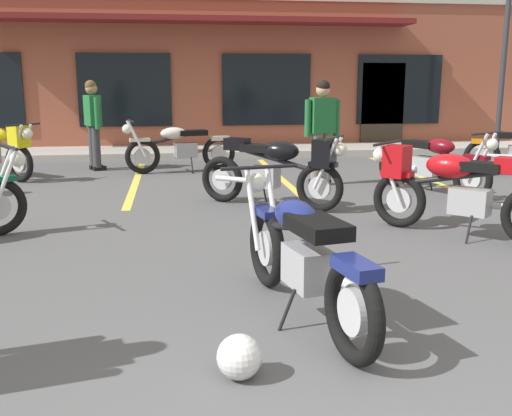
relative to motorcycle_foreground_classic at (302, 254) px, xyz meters
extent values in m
plane|color=#515154|center=(-0.27, 1.59, -0.46)|extent=(80.00, 80.00, 0.00)
cube|color=#A8A59E|center=(-0.27, 9.78, -0.39)|extent=(22.00, 1.80, 0.14)
cube|color=brown|center=(-0.27, 13.31, 1.45)|extent=(16.88, 5.44, 3.82)
cube|color=black|center=(-1.96, 10.55, 0.99)|extent=(2.16, 0.06, 1.70)
cube|color=black|center=(1.42, 10.55, 0.99)|extent=(2.16, 0.06, 1.70)
cube|color=black|center=(4.79, 10.55, 0.99)|extent=(2.16, 0.06, 1.70)
cube|color=#33281E|center=(4.37, 10.55, 0.59)|extent=(1.10, 0.06, 2.10)
cube|color=maroon|center=(-0.27, 10.14, 2.56)|extent=(10.13, 0.90, 0.12)
cube|color=#DBCC4C|center=(-1.51, 6.18, -0.46)|extent=(0.12, 4.80, 0.01)
cube|color=#DBCC4C|center=(0.97, 6.18, -0.46)|extent=(0.12, 4.80, 0.01)
cube|color=#DBCC4C|center=(3.45, 6.18, -0.46)|extent=(0.12, 4.80, 0.01)
torus|color=black|center=(0.15, -0.73, -0.14)|extent=(0.23, 0.65, 0.64)
cylinder|color=#B7B7BC|center=(0.15, -0.73, -0.14)|extent=(0.12, 0.29, 0.29)
torus|color=black|center=(-0.14, 0.68, -0.14)|extent=(0.23, 0.65, 0.64)
cylinder|color=#B7B7BC|center=(-0.14, 0.68, -0.14)|extent=(0.12, 0.29, 0.29)
cylinder|color=silver|center=(-0.25, 0.76, 0.18)|extent=(0.11, 0.33, 0.66)
cylinder|color=silver|center=(-0.07, 0.80, 0.18)|extent=(0.11, 0.33, 0.66)
cylinder|color=black|center=(-0.18, 0.86, 0.50)|extent=(0.65, 0.16, 0.03)
sphere|color=silver|center=(-0.19, 0.94, 0.36)|extent=(0.20, 0.20, 0.17)
cube|color=navy|center=(-0.15, 0.72, 0.16)|extent=(0.21, 0.38, 0.06)
cube|color=#9E9EA3|center=(0.02, -0.10, -0.06)|extent=(0.32, 0.44, 0.28)
cylinder|color=silver|center=(0.23, -0.44, -0.10)|extent=(0.18, 0.55, 0.07)
cylinder|color=black|center=(-0.02, 0.09, 0.18)|extent=(0.25, 0.93, 0.26)
ellipsoid|color=navy|center=(-0.03, 0.11, 0.26)|extent=(0.35, 0.52, 0.22)
cube|color=black|center=(0.05, -0.24, 0.26)|extent=(0.38, 0.57, 0.10)
cube|color=navy|center=(0.15, -0.75, 0.14)|extent=(0.23, 0.38, 0.08)
cylinder|color=black|center=(-0.14, -0.21, -0.32)|extent=(0.14, 0.05, 0.29)
torus|color=black|center=(-0.02, 7.25, -0.14)|extent=(0.65, 0.23, 0.64)
cylinder|color=#B7B7BC|center=(-0.02, 7.25, -0.14)|extent=(0.29, 0.12, 0.29)
torus|color=black|center=(-1.43, 6.94, -0.14)|extent=(0.65, 0.23, 0.64)
cylinder|color=#B7B7BC|center=(-1.43, 6.94, -0.14)|extent=(0.29, 0.12, 0.29)
cylinder|color=silver|center=(-1.50, 6.83, 0.18)|extent=(0.33, 0.11, 0.66)
cylinder|color=silver|center=(-1.54, 7.01, 0.18)|extent=(0.33, 0.11, 0.66)
cylinder|color=black|center=(-1.60, 6.91, 0.50)|extent=(0.17, 0.65, 0.03)
sphere|color=silver|center=(-1.68, 6.89, 0.36)|extent=(0.20, 0.20, 0.17)
cube|color=beige|center=(-1.46, 6.94, 0.16)|extent=(0.38, 0.21, 0.06)
cube|color=#9E9EA3|center=(-0.64, 7.11, -0.06)|extent=(0.44, 0.32, 0.28)
cylinder|color=silver|center=(-0.31, 7.33, -0.10)|extent=(0.55, 0.19, 0.07)
cylinder|color=black|center=(-0.84, 7.07, 0.18)|extent=(0.93, 0.26, 0.26)
ellipsoid|color=beige|center=(-0.86, 7.07, 0.26)|extent=(0.52, 0.36, 0.22)
cube|color=black|center=(-0.51, 7.14, 0.26)|extent=(0.57, 0.38, 0.10)
cube|color=beige|center=(0.00, 7.25, 0.14)|extent=(0.39, 0.23, 0.08)
cylinder|color=black|center=(-0.54, 6.95, -0.32)|extent=(0.05, 0.14, 0.29)
cylinder|color=silver|center=(-2.74, 2.81, 0.18)|extent=(0.31, 0.19, 0.66)
cylinder|color=silver|center=(-2.65, 2.65, 0.18)|extent=(0.31, 0.19, 0.66)
cylinder|color=black|center=(-2.62, 2.77, 0.50)|extent=(0.34, 0.60, 0.03)
sphere|color=silver|center=(-2.55, 2.81, 0.36)|extent=(0.23, 0.23, 0.17)
torus|color=black|center=(-0.21, 4.19, -0.14)|extent=(0.58, 0.45, 0.64)
cylinder|color=#B7B7BC|center=(-0.21, 4.19, -0.14)|extent=(0.27, 0.21, 0.29)
torus|color=black|center=(0.97, 3.37, -0.14)|extent=(0.58, 0.45, 0.64)
cylinder|color=#B7B7BC|center=(0.97, 3.37, -0.14)|extent=(0.27, 0.21, 0.29)
cylinder|color=silver|center=(1.11, 3.38, 0.18)|extent=(0.29, 0.22, 0.66)
cylinder|color=silver|center=(1.00, 3.24, 0.18)|extent=(0.29, 0.22, 0.66)
cylinder|color=black|center=(1.12, 3.27, 0.50)|extent=(0.40, 0.56, 0.03)
sphere|color=silver|center=(1.19, 3.22, 0.36)|extent=(0.24, 0.24, 0.17)
cube|color=black|center=(1.00, 3.35, 0.16)|extent=(0.38, 0.32, 0.06)
cube|color=#9E9EA3|center=(0.31, 3.82, -0.06)|extent=(0.47, 0.43, 0.28)
cylinder|color=silver|center=(-0.07, 3.92, -0.10)|extent=(0.49, 0.37, 0.07)
cylinder|color=black|center=(0.48, 3.71, 0.18)|extent=(0.81, 0.59, 0.26)
ellipsoid|color=black|center=(0.51, 3.69, 0.30)|extent=(0.60, 0.54, 0.26)
cube|color=black|center=(1.01, 3.34, 0.30)|extent=(0.36, 0.37, 0.36)
cube|color=black|center=(0.23, 3.88, 0.32)|extent=(0.47, 0.43, 0.10)
cube|color=black|center=(-0.01, 4.05, 0.36)|extent=(0.38, 0.35, 0.16)
cylinder|color=black|center=(0.36, 4.01, -0.32)|extent=(0.10, 0.12, 0.29)
torus|color=black|center=(2.62, 5.06, -0.14)|extent=(0.38, 0.62, 0.64)
cylinder|color=#B7B7BC|center=(2.62, 5.06, -0.14)|extent=(0.18, 0.28, 0.29)
torus|color=black|center=(3.27, 3.77, -0.14)|extent=(0.38, 0.62, 0.64)
cylinder|color=#B7B7BC|center=(3.27, 3.77, -0.14)|extent=(0.18, 0.28, 0.29)
cylinder|color=silver|center=(3.39, 3.73, 0.18)|extent=(0.18, 0.31, 0.66)
cylinder|color=silver|center=(3.23, 3.64, 0.18)|extent=(0.18, 0.31, 0.66)
cylinder|color=black|center=(3.35, 3.61, 0.50)|extent=(0.60, 0.32, 0.03)
sphere|color=silver|center=(3.38, 3.54, 0.36)|extent=(0.23, 0.23, 0.17)
cube|color=maroon|center=(3.29, 3.74, 0.16)|extent=(0.29, 0.38, 0.06)
cube|color=#9E9EA3|center=(2.91, 4.49, -0.06)|extent=(0.39, 0.47, 0.28)
cylinder|color=silver|center=(2.62, 4.76, -0.10)|extent=(0.31, 0.52, 0.07)
cylinder|color=black|center=(3.00, 4.31, 0.18)|extent=(0.47, 0.87, 0.26)
ellipsoid|color=maroon|center=(3.01, 4.29, 0.26)|extent=(0.45, 0.55, 0.22)
cube|color=black|center=(2.85, 4.62, 0.26)|extent=(0.48, 0.59, 0.10)
cube|color=maroon|center=(2.62, 5.08, 0.14)|extent=(0.30, 0.39, 0.08)
cylinder|color=black|center=(3.04, 4.63, -0.32)|extent=(0.13, 0.08, 0.29)
torus|color=black|center=(-3.42, 6.31, -0.14)|extent=(0.57, 0.47, 0.64)
cylinder|color=#B7B7BC|center=(-3.42, 6.31, -0.14)|extent=(0.26, 0.22, 0.29)
cylinder|color=silver|center=(-3.28, 6.32, 0.18)|extent=(0.28, 0.23, 0.66)
cylinder|color=silver|center=(-3.39, 6.18, 0.18)|extent=(0.28, 0.23, 0.66)
cylinder|color=black|center=(-3.28, 6.20, 0.50)|extent=(0.43, 0.54, 0.03)
sphere|color=silver|center=(-3.21, 6.15, 0.36)|extent=(0.24, 0.24, 0.17)
cube|color=yellow|center=(-3.39, 6.29, 0.16)|extent=(0.37, 0.33, 0.06)
cube|color=yellow|center=(-3.38, 6.28, 0.30)|extent=(0.36, 0.37, 0.36)
torus|color=black|center=(4.63, 6.01, -0.14)|extent=(0.62, 0.35, 0.64)
cylinder|color=#B7B7BC|center=(4.63, 6.01, -0.14)|extent=(0.29, 0.17, 0.29)
cylinder|color=silver|center=(4.82, 5.77, -0.10)|extent=(0.53, 0.29, 0.07)
cube|color=orange|center=(4.61, 6.02, 0.14)|extent=(0.39, 0.29, 0.08)
torus|color=black|center=(1.68, 2.45, -0.14)|extent=(0.52, 0.53, 0.64)
cylinder|color=#B7B7BC|center=(1.68, 2.45, -0.14)|extent=(0.24, 0.25, 0.29)
cylinder|color=silver|center=(1.54, 2.46, 0.18)|extent=(0.26, 0.26, 0.66)
cylinder|color=silver|center=(1.67, 2.59, 0.18)|extent=(0.26, 0.26, 0.66)
cylinder|color=black|center=(1.55, 2.58, 0.50)|extent=(0.50, 0.48, 0.03)
sphere|color=silver|center=(1.50, 2.64, 0.36)|extent=(0.24, 0.24, 0.17)
cube|color=#B70F14|center=(1.65, 2.48, 0.16)|extent=(0.35, 0.36, 0.06)
cube|color=#9E9EA3|center=(2.23, 1.88, -0.06)|extent=(0.45, 0.45, 0.28)
cylinder|color=silver|center=(2.59, 1.71, -0.10)|extent=(0.43, 0.44, 0.07)
cylinder|color=black|center=(2.09, 2.02, 0.18)|extent=(0.70, 0.72, 0.26)
ellipsoid|color=#B70F14|center=(2.07, 2.05, 0.30)|extent=(0.58, 0.58, 0.26)
cube|color=#B70F14|center=(1.64, 2.49, 0.30)|extent=(0.37, 0.37, 0.36)
cube|color=black|center=(2.30, 1.80, 0.32)|extent=(0.45, 0.45, 0.10)
cylinder|color=black|center=(2.15, 1.70, -0.32)|extent=(0.11, 0.11, 0.29)
cube|color=black|center=(1.39, 5.37, -0.42)|extent=(0.14, 0.25, 0.08)
cube|color=black|center=(1.59, 5.41, -0.42)|extent=(0.14, 0.25, 0.08)
cylinder|color=slate|center=(1.40, 5.33, 0.00)|extent=(0.17, 0.17, 0.80)
cylinder|color=slate|center=(1.59, 5.37, 0.00)|extent=(0.17, 0.17, 0.80)
cube|color=#1E6633|center=(1.49, 5.35, 0.66)|extent=(0.41, 0.28, 0.56)
cylinder|color=#1E6633|center=(1.25, 5.30, 0.62)|extent=(0.12, 0.12, 0.58)
cylinder|color=#1E6633|center=(1.74, 5.39, 0.62)|extent=(0.12, 0.12, 0.58)
sphere|color=tan|center=(1.49, 5.35, 1.06)|extent=(0.26, 0.26, 0.22)
sphere|color=black|center=(1.50, 5.34, 1.11)|extent=(0.24, 0.24, 0.21)
cube|color=black|center=(-2.35, 7.67, -0.42)|extent=(0.26, 0.19, 0.08)
cube|color=black|center=(-2.26, 7.49, -0.42)|extent=(0.26, 0.19, 0.08)
cylinder|color=#38383D|center=(-2.39, 7.65, 0.00)|extent=(0.20, 0.20, 0.80)
cylinder|color=#38383D|center=(-2.30, 7.47, 0.00)|extent=(0.20, 0.20, 0.80)
cube|color=#1E6633|center=(-2.34, 7.56, 0.66)|extent=(0.36, 0.44, 0.56)
cylinder|color=#1E6633|center=(-2.45, 7.79, 0.62)|extent=(0.13, 0.13, 0.58)
cylinder|color=#1E6633|center=(-2.23, 7.34, 0.62)|extent=(0.13, 0.13, 0.58)
sphere|color=#A07556|center=(-2.34, 7.56, 1.06)|extent=(0.29, 0.29, 0.22)
sphere|color=brown|center=(-2.35, 7.56, 1.11)|extent=(0.28, 0.28, 0.21)
sphere|color=silver|center=(-0.54, -0.83, -0.33)|extent=(0.26, 0.26, 0.26)
cube|color=black|center=(-0.54, -0.72, -0.34)|extent=(0.18, 0.03, 0.09)
cylinder|color=#2D2D33|center=(6.44, 8.68, 2.14)|extent=(0.12, 0.12, 5.21)
camera|label=1|loc=(-0.87, -3.88, 1.18)|focal=41.39mm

